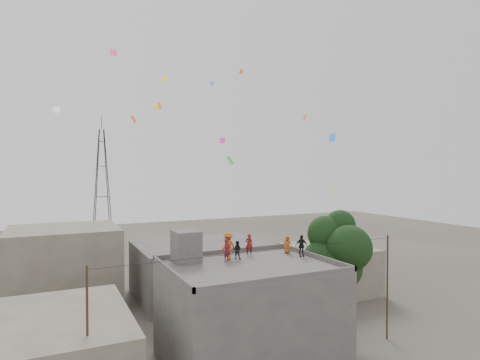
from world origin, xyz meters
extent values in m
cube|color=#4C4946|center=(0.00, 0.00, 3.00)|extent=(10.00, 8.00, 6.00)
cube|color=#52504D|center=(0.00, 0.00, 6.05)|extent=(10.00, 8.00, 0.10)
cube|color=#4C4946|center=(0.00, 3.92, 6.25)|extent=(10.00, 0.15, 0.30)
cube|color=#4C4946|center=(0.00, -3.92, 6.25)|extent=(10.00, 0.15, 0.30)
cube|color=#4C4946|center=(4.92, 0.00, 6.25)|extent=(0.15, 8.00, 0.30)
cube|color=#4C4946|center=(-4.92, 0.00, 6.25)|extent=(0.15, 8.00, 0.30)
cube|color=#4C4946|center=(-3.20, 2.60, 7.10)|extent=(1.60, 1.80, 2.00)
cube|color=#686052|center=(-11.00, 2.00, 2.00)|extent=(8.00, 10.00, 4.00)
cube|color=#4C4946|center=(2.00, 14.00, 2.50)|extent=(12.00, 9.00, 5.00)
cube|color=#686052|center=(-10.00, 16.00, 3.50)|extent=(9.00, 8.00, 7.00)
cube|color=#686052|center=(14.00, 10.00, 2.20)|extent=(7.00, 8.00, 4.40)
cylinder|color=black|center=(7.20, 0.50, 2.00)|extent=(0.44, 0.44, 4.00)
cylinder|color=black|center=(7.35, 0.60, 3.60)|extent=(0.64, 0.91, 2.14)
sphere|color=black|center=(7.20, 0.50, 5.20)|extent=(3.60, 3.60, 3.60)
sphere|color=black|center=(8.30, 0.80, 6.00)|extent=(3.00, 3.00, 3.00)
sphere|color=black|center=(6.30, 1.00, 5.60)|extent=(2.80, 2.80, 2.80)
sphere|color=black|center=(7.60, -0.30, 6.60)|extent=(3.20, 3.20, 3.20)
sphere|color=black|center=(6.90, 1.40, 7.40)|extent=(2.60, 2.60, 2.60)
sphere|color=black|center=(8.00, 1.10, 8.00)|extent=(2.20, 2.20, 2.20)
cylinder|color=black|center=(-9.50, -1.50, 3.70)|extent=(0.12, 0.12, 7.40)
cylinder|color=black|center=(10.50, -1.00, 3.70)|extent=(0.12, 0.12, 7.40)
cylinder|color=black|center=(0.50, -1.25, 7.20)|extent=(20.00, 0.52, 0.02)
cylinder|color=black|center=(-4.85, 39.15, 9.00)|extent=(1.27, 1.27, 18.01)
cylinder|color=black|center=(-3.15, 39.15, 9.00)|extent=(1.27, 1.27, 18.01)
cylinder|color=black|center=(-3.15, 40.85, 9.00)|extent=(1.27, 1.27, 18.01)
cylinder|color=black|center=(-4.85, 40.85, 9.00)|extent=(1.27, 1.27, 18.01)
cube|color=black|center=(-4.00, 40.00, 3.60)|extent=(2.36, 0.08, 0.08)
cube|color=black|center=(-4.00, 40.00, 3.60)|extent=(0.08, 2.36, 0.08)
cube|color=black|center=(-4.00, 40.00, 8.10)|extent=(1.81, 0.08, 0.08)
cube|color=black|center=(-4.00, 40.00, 8.10)|extent=(0.08, 1.81, 0.08)
cube|color=black|center=(-4.00, 40.00, 12.60)|extent=(1.26, 0.08, 0.08)
cube|color=black|center=(-4.00, 40.00, 12.60)|extent=(0.08, 1.26, 0.08)
cube|color=black|center=(-4.00, 40.00, 16.20)|extent=(0.82, 0.08, 0.08)
cube|color=black|center=(-4.00, 40.00, 16.20)|extent=(0.08, 0.82, 0.08)
cylinder|color=black|center=(-4.00, 40.00, 19.00)|extent=(0.08, 0.08, 2.00)
imported|color=maroon|center=(1.39, 2.75, 6.83)|extent=(0.63, 0.55, 1.46)
imported|color=#C45016|center=(4.10, 2.08, 6.71)|extent=(0.71, 0.61, 1.23)
imported|color=black|center=(0.11, 1.98, 6.70)|extent=(0.74, 0.72, 1.20)
imported|color=black|center=(4.40, 0.78, 6.83)|extent=(0.92, 0.53, 1.47)
imported|color=#BA5215|center=(-0.53, 2.00, 6.99)|extent=(1.31, 1.00, 1.79)
imported|color=maroon|center=(-0.78, 1.62, 6.82)|extent=(0.63, 0.54, 1.45)
plane|color=#EC4418|center=(-5.58, 7.29, 15.64)|extent=(0.32, 0.54, 0.45)
plane|color=#FF289C|center=(1.57, 7.83, 14.38)|extent=(0.45, 0.09, 0.44)
plane|color=yellow|center=(-2.56, 12.79, 17.42)|extent=(0.47, 0.33, 0.35)
plane|color=#2977E9|center=(8.45, 2.64, 14.48)|extent=(0.16, 0.62, 0.61)
plane|color=white|center=(-10.56, 8.84, 16.22)|extent=(0.51, 0.28, 0.45)
plane|color=#E55719|center=(5.01, 11.50, 21.07)|extent=(0.43, 0.26, 0.37)
plane|color=green|center=(-0.92, 0.78, 12.59)|extent=(0.31, 0.57, 0.48)
plane|color=#DA5333|center=(9.30, 7.48, 16.63)|extent=(0.52, 0.48, 0.46)
plane|color=yellow|center=(-4.39, 3.21, 17.79)|extent=(0.48, 0.45, 0.32)
plane|color=#466AD3|center=(4.56, 17.67, 21.14)|extent=(0.33, 0.31, 0.33)
plane|color=#FF5099|center=(-6.88, 7.53, 20.28)|extent=(0.46, 0.17, 0.44)
plane|color=yellow|center=(7.84, 1.74, 10.50)|extent=(0.54, 0.70, 0.58)
plane|color=yellow|center=(-2.99, 11.39, 16.65)|extent=(0.33, 0.46, 0.35)
plane|color=orange|center=(-3.85, 6.67, 16.64)|extent=(0.26, 0.50, 0.44)
camera|label=1|loc=(-11.12, -21.92, 11.97)|focal=30.00mm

